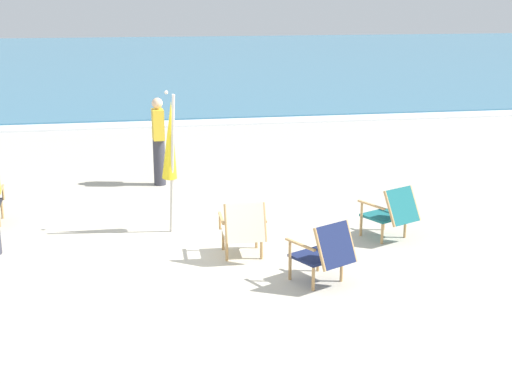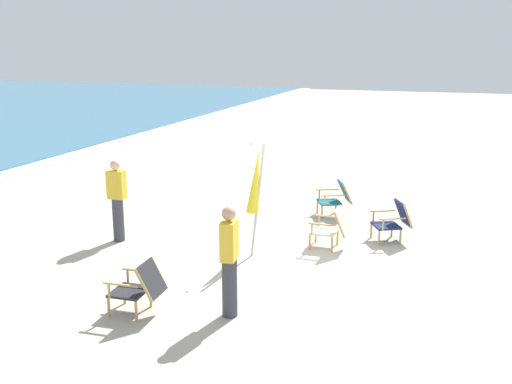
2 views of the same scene
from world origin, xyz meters
name	(u,v)px [view 2 (image 2 of 2)]	position (x,y,z in m)	size (l,w,h in m)	color
ground_plane	(299,261)	(0.00, 0.00, 0.00)	(80.00, 80.00, 0.00)	#B7AF9E
beach_chair_front_left	(336,197)	(3.12, -0.04, 0.43)	(0.83, 0.90, 0.80)	#196066
beach_chair_front_right	(332,227)	(0.89, -0.41, 0.43)	(0.61, 0.72, 0.81)	beige
beach_chair_back_right	(139,286)	(-2.80, 1.64, 0.42)	(0.62, 0.77, 0.79)	#28282D
beach_chair_far_center	(394,220)	(1.72, -1.47, 0.43)	(0.83, 0.88, 0.81)	#19234C
umbrella_furled_yellow	(256,182)	(0.03, 0.84, 1.39)	(0.33, 0.40, 2.12)	#B7B2A8
person_near_chairs	(229,261)	(-2.46, 0.38, 0.84)	(0.36, 0.24, 1.63)	#383842
person_by_waterline	(117,200)	(-0.02, 3.68, 0.84)	(0.22, 0.35, 1.63)	#383842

